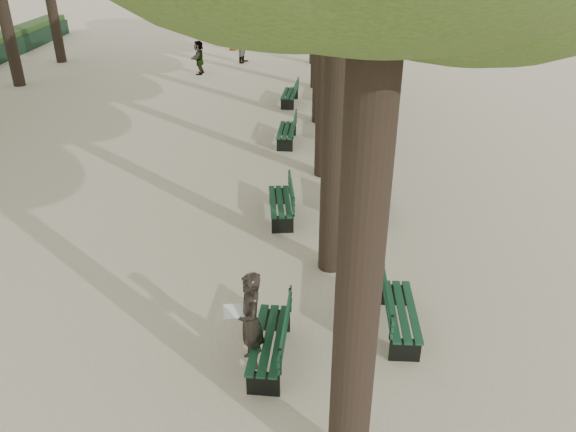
{
  "coord_description": "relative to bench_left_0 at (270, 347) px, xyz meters",
  "views": [
    {
      "loc": [
        0.85,
        -7.14,
        6.44
      ],
      "look_at": [
        0.6,
        3.0,
        1.2
      ],
      "focal_mm": 35.0,
      "sensor_mm": 36.0,
      "label": 1
    }
  ],
  "objects": [
    {
      "name": "bench_left_3",
      "position": [
        -0.0,
        15.19,
        0.0
      ],
      "size": [
        0.74,
        1.85,
        0.92
      ],
      "color": "black",
      "rests_on": "ground"
    },
    {
      "name": "pedestrian_b",
      "position": [
        3.6,
        25.35,
        0.5
      ],
      "size": [
        0.54,
        1.04,
        1.54
      ],
      "primitive_type": "imported",
      "rotation": [
        0.0,
        0.0,
        4.95
      ],
      "color": "#262628",
      "rests_on": "ground"
    },
    {
      "name": "bench_left_0",
      "position": [
        0.0,
        0.0,
        0.0
      ],
      "size": [
        0.71,
        1.84,
        0.92
      ],
      "color": "black",
      "rests_on": "ground"
    },
    {
      "name": "bench_left_2",
      "position": [
        0.0,
        10.58,
        0.0
      ],
      "size": [
        0.67,
        1.83,
        0.92
      ],
      "color": "black",
      "rests_on": "ground"
    },
    {
      "name": "bench_right_1",
      "position": [
        2.27,
        5.46,
        0.0
      ],
      "size": [
        0.64,
        1.82,
        0.92
      ],
      "color": "black",
      "rests_on": "ground"
    },
    {
      "name": "pedestrian_d",
      "position": [
        -3.53,
        26.37,
        0.49
      ],
      "size": [
        0.8,
        0.55,
        1.52
      ],
      "primitive_type": "imported",
      "rotation": [
        0.0,
        0.0,
        5.91
      ],
      "color": "#262628",
      "rests_on": "ground"
    },
    {
      "name": "bench_left_1",
      "position": [
        -0.0,
        5.16,
        0.0
      ],
      "size": [
        0.72,
        1.84,
        0.92
      ],
      "color": "black",
      "rests_on": "ground"
    },
    {
      "name": "bench_right_0",
      "position": [
        2.27,
        0.82,
        0.0
      ],
      "size": [
        0.63,
        1.82,
        0.92
      ],
      "color": "black",
      "rests_on": "ground"
    },
    {
      "name": "man_with_map",
      "position": [
        -0.29,
        -0.06,
        0.59
      ],
      "size": [
        0.7,
        0.76,
        1.73
      ],
      "color": "black",
      "rests_on": "ground"
    },
    {
      "name": "pedestrian_e",
      "position": [
        -4.51,
        20.39,
        0.52
      ],
      "size": [
        0.42,
        1.5,
        1.59
      ],
      "primitive_type": "imported",
      "rotation": [
        0.0,
        0.0,
        4.64
      ],
      "color": "#262628",
      "rests_on": "ground"
    },
    {
      "name": "pedestrian_a",
      "position": [
        -2.52,
        23.06,
        0.69
      ],
      "size": [
        0.62,
        1.01,
        1.93
      ],
      "primitive_type": "imported",
      "rotation": [
        0.0,
        0.0,
        1.3
      ],
      "color": "#262628",
      "rests_on": "ground"
    },
    {
      "name": "ground",
      "position": [
        -0.37,
        -0.07,
        -0.27
      ],
      "size": [
        120.0,
        120.0,
        0.0
      ],
      "primitive_type": "plane",
      "color": "beige",
      "rests_on": "ground"
    },
    {
      "name": "bench_right_2",
      "position": [
        2.27,
        10.84,
        0.0
      ],
      "size": [
        0.63,
        1.82,
        0.92
      ],
      "color": "black",
      "rests_on": "ground"
    },
    {
      "name": "bench_right_3",
      "position": [
        2.27,
        15.61,
        0.0
      ],
      "size": [
        0.74,
        1.85,
        0.92
      ],
      "color": "black",
      "rests_on": "ground"
    }
  ]
}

